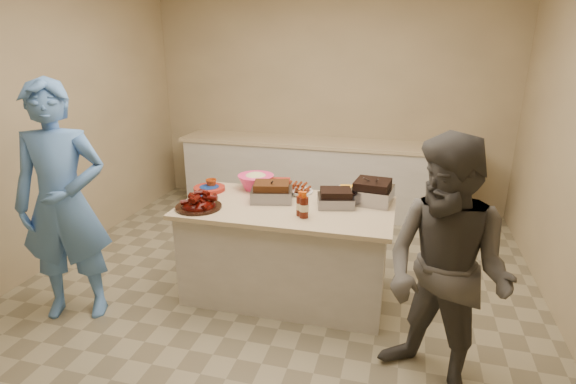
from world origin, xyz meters
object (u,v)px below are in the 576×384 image
(plastic_cup, at_px, (212,189))
(island, at_px, (287,293))
(roasting_pan, at_px, (372,202))
(guest_blue, at_px, (81,310))
(mustard_bottle, at_px, (264,200))
(bbq_bottle_b, at_px, (300,215))
(bbq_bottle_a, at_px, (304,217))
(rib_platter, at_px, (199,208))
(coleslaw_bowl, at_px, (256,189))

(plastic_cup, bearing_deg, island, -17.32)
(roasting_pan, relative_size, guest_blue, 0.17)
(mustard_bottle, bearing_deg, bbq_bottle_b, -34.04)
(bbq_bottle_a, height_order, mustard_bottle, bbq_bottle_a)
(rib_platter, height_order, plastic_cup, rib_platter)
(island, distance_m, bbq_bottle_a, 0.86)
(rib_platter, distance_m, coleslaw_bowl, 0.64)
(mustard_bottle, bearing_deg, rib_platter, -145.13)
(island, distance_m, plastic_cup, 1.14)
(rib_platter, relative_size, coleslaw_bowl, 1.14)
(rib_platter, bearing_deg, bbq_bottle_a, 1.53)
(island, bearing_deg, mustard_bottle, 159.69)
(rib_platter, distance_m, bbq_bottle_a, 0.86)
(island, height_order, mustard_bottle, mustard_bottle)
(coleslaw_bowl, bearing_deg, mustard_bottle, -58.56)
(rib_platter, distance_m, plastic_cup, 0.48)
(rib_platter, bearing_deg, bbq_bottle_b, 4.09)
(mustard_bottle, relative_size, guest_blue, 0.07)
(rib_platter, relative_size, bbq_bottle_b, 1.92)
(roasting_pan, bearing_deg, coleslaw_bowl, -177.39)
(coleslaw_bowl, distance_m, guest_blue, 1.76)
(bbq_bottle_a, bearing_deg, roasting_pan, 45.51)
(bbq_bottle_b, relative_size, mustard_bottle, 1.53)
(coleslaw_bowl, distance_m, plastic_cup, 0.40)
(roasting_pan, relative_size, bbq_bottle_b, 1.67)
(mustard_bottle, distance_m, plastic_cup, 0.57)
(coleslaw_bowl, relative_size, bbq_bottle_a, 1.58)
(mustard_bottle, bearing_deg, plastic_cup, 163.66)
(roasting_pan, height_order, guest_blue, roasting_pan)
(roasting_pan, bearing_deg, island, -151.38)
(bbq_bottle_b, relative_size, plastic_cup, 1.98)
(bbq_bottle_a, bearing_deg, island, 132.57)
(roasting_pan, height_order, bbq_bottle_a, bbq_bottle_a)
(island, height_order, coleslaw_bowl, coleslaw_bowl)
(island, distance_m, roasting_pan, 1.08)
(mustard_bottle, bearing_deg, bbq_bottle_a, -35.18)
(rib_platter, relative_size, guest_blue, 0.20)
(island, xyz_separation_m, plastic_cup, (-0.77, 0.24, 0.81))
(rib_platter, height_order, bbq_bottle_b, bbq_bottle_b)
(bbq_bottle_a, xyz_separation_m, bbq_bottle_b, (-0.04, 0.04, 0.00))
(bbq_bottle_a, distance_m, plastic_cup, 1.06)
(mustard_bottle, height_order, plastic_cup, mustard_bottle)
(rib_platter, xyz_separation_m, bbq_bottle_a, (0.86, 0.02, 0.00))
(roasting_pan, distance_m, coleslaw_bowl, 1.04)
(coleslaw_bowl, bearing_deg, guest_blue, -138.64)
(coleslaw_bowl, xyz_separation_m, plastic_cup, (-0.39, -0.10, 0.00))
(roasting_pan, relative_size, coleslaw_bowl, 0.99)
(rib_platter, relative_size, roasting_pan, 1.15)
(bbq_bottle_a, distance_m, mustard_bottle, 0.50)
(roasting_pan, xyz_separation_m, coleslaw_bowl, (-1.04, 0.08, 0.00))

